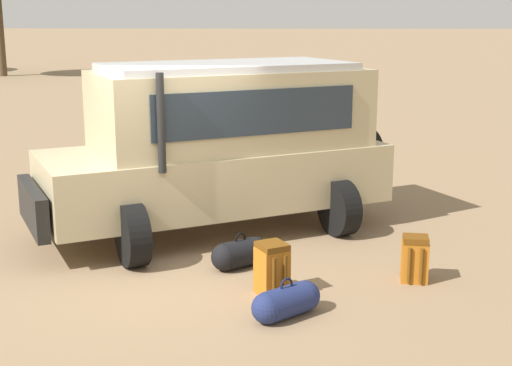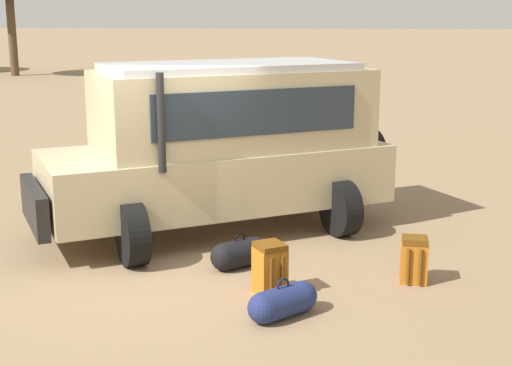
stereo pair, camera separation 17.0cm
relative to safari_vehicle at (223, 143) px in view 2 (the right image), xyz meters
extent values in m
plane|color=#8C7051|center=(-0.61, -1.83, -1.29)|extent=(320.00, 320.00, 0.00)
cube|color=tan|center=(-0.10, -0.05, -0.47)|extent=(5.21, 4.01, 0.84)
cube|color=tan|center=(0.12, 0.07, 0.50)|extent=(4.21, 3.40, 1.10)
cube|color=#232D38|center=(-1.21, -0.66, 0.45)|extent=(0.80, 1.40, 0.77)
cube|color=#232D38|center=(0.56, -0.72, 0.55)|extent=(2.60, 1.44, 0.60)
cube|color=#232D38|center=(-0.31, 0.86, 0.55)|extent=(2.60, 1.44, 0.60)
cube|color=#B7B7B7|center=(0.08, 0.04, 1.10)|extent=(3.83, 3.14, 0.10)
cube|color=black|center=(-2.35, -1.28, -0.64)|extent=(0.91, 1.49, 0.56)
cylinder|color=black|center=(-0.60, -1.43, 0.50)|extent=(0.10, 0.10, 1.25)
cylinder|color=black|center=(-0.97, -1.63, -0.89)|extent=(0.63, 0.84, 0.80)
cylinder|color=black|center=(-1.89, 0.07, -0.89)|extent=(0.63, 0.84, 0.80)
cylinder|color=black|center=(1.70, -0.17, -0.89)|extent=(0.63, 0.84, 0.80)
cylinder|color=black|center=(0.77, 1.53, -0.89)|extent=(0.63, 0.84, 0.80)
cylinder|color=black|center=(2.18, 1.19, -0.32)|extent=(0.55, 0.75, 0.74)
cube|color=#B26619|center=(0.82, -2.47, -1.02)|extent=(0.43, 0.43, 0.54)
cube|color=#B26619|center=(0.72, -2.31, -1.09)|extent=(0.24, 0.19, 0.30)
cube|color=#62380E|center=(0.82, -2.47, -0.72)|extent=(0.42, 0.43, 0.07)
cylinder|color=#62380E|center=(0.85, -2.66, -1.02)|extent=(0.04, 0.04, 0.46)
cylinder|color=#62380E|center=(0.97, -2.59, -1.02)|extent=(0.04, 0.04, 0.46)
cube|color=#B26619|center=(2.50, -1.98, -1.05)|extent=(0.33, 0.28, 0.49)
cube|color=#B26619|center=(2.51, -1.81, -1.11)|extent=(0.24, 0.10, 0.27)
cube|color=#62380E|center=(2.50, -1.98, -0.77)|extent=(0.32, 0.29, 0.07)
cylinder|color=#62380E|center=(2.41, -2.12, -1.05)|extent=(0.04, 0.04, 0.42)
cylinder|color=#62380E|center=(2.55, -2.13, -1.05)|extent=(0.04, 0.04, 0.42)
cylinder|color=black|center=(0.39, -1.61, -1.12)|extent=(0.58, 0.57, 0.35)
sphere|color=black|center=(0.57, -1.46, -1.12)|extent=(0.34, 0.34, 0.34)
sphere|color=black|center=(0.21, -1.75, -1.12)|extent=(0.34, 0.34, 0.34)
torus|color=black|center=(0.39, -1.61, -0.92)|extent=(0.14, 0.12, 0.16)
cylinder|color=navy|center=(0.99, -3.10, -1.13)|extent=(0.62, 0.60, 0.33)
sphere|color=navy|center=(1.19, -2.92, -1.13)|extent=(0.33, 0.33, 0.33)
sphere|color=navy|center=(0.79, -3.27, -1.13)|extent=(0.33, 0.33, 0.33)
torus|color=#121834|center=(0.99, -3.10, -0.94)|extent=(0.14, 0.13, 0.16)
cylinder|color=brown|center=(-14.18, 26.42, 0.68)|extent=(0.43, 0.43, 3.95)
camera|label=1|loc=(1.07, -10.08, 1.80)|focal=50.00mm
camera|label=2|loc=(1.24, -10.07, 1.80)|focal=50.00mm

